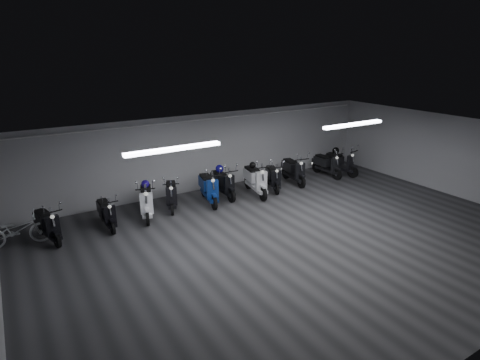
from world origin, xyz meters
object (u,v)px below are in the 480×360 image
bicycle (16,227)px  helmet_2 (219,169)px  scooter_5 (223,179)px  helmet_0 (145,184)px  scooter_0 (47,220)px  scooter_8 (294,166)px  helmet_1 (253,165)px  scooter_7 (273,173)px  scooter_2 (146,196)px  scooter_3 (171,190)px  helmet_3 (336,151)px  scooter_6 (256,175)px  scooter_4 (209,183)px  scooter_9 (327,161)px  scooter_1 (106,209)px  scooter_10 (341,159)px

bicycle → helmet_2: size_ratio=5.96×
scooter_5 → helmet_0: bearing=-177.4°
helmet_0 → scooter_0: bearing=-172.2°
scooter_8 → helmet_1: bearing=-170.0°
scooter_5 → scooter_7: (1.97, -0.28, -0.05)m
scooter_8 → helmet_2: bearing=-177.2°
scooter_2 → scooter_3: size_ratio=1.11×
helmet_3 → helmet_1: bearing=-178.4°
helmet_1 → helmet_3: helmet_1 is taller
scooter_2 → scooter_7: size_ratio=1.12×
scooter_6 → helmet_2: size_ratio=7.06×
helmet_1 → scooter_7: bearing=-10.1°
scooter_3 → scooter_4: size_ratio=0.90×
scooter_2 → scooter_9: 7.66m
scooter_6 → scooter_8: 1.97m
scooter_9 → bicycle: (-11.22, -0.18, -0.11)m
scooter_2 → helmet_0: (0.08, 0.25, 0.29)m
scooter_1 → scooter_5: bearing=5.2°
scooter_7 → helmet_0: (-4.76, 0.23, 0.37)m
scooter_1 → bicycle: size_ratio=0.95×
scooter_8 → scooter_5: bearing=-172.5°
helmet_0 → helmet_1: helmet_1 is taller
scooter_5 → scooter_9: 4.80m
scooter_3 → scooter_4: (1.26, -0.21, 0.07)m
scooter_3 → scooter_9: 6.74m
helmet_0 → scooter_4: bearing=-5.3°
scooter_10 → helmet_3: (-0.06, 0.24, 0.30)m
scooter_1 → helmet_3: size_ratio=5.56×
scooter_0 → scooter_7: bearing=-11.8°
scooter_8 → helmet_1: 1.94m
bicycle → scooter_4: bearing=-81.5°
helmet_0 → helmet_3: (8.13, 0.03, -0.02)m
scooter_8 → scooter_9: size_ratio=1.06×
scooter_8 → helmet_1: size_ratio=7.97×
scooter_5 → scooter_2: bearing=-172.5°
scooter_4 → scooter_9: 5.48m
scooter_8 → helmet_2: scooter_8 is taller
scooter_7 → helmet_2: size_ratio=5.99×
helmet_3 → scooter_1: bearing=-177.6°
scooter_6 → scooter_5: bearing=170.2°
scooter_5 → scooter_4: bearing=-159.0°
scooter_4 → scooter_7: scooter_4 is taller
scooter_9 → helmet_2: 4.82m
scooter_5 → scooter_10: size_ratio=1.00×
scooter_5 → helmet_3: (5.34, -0.02, 0.30)m
scooter_4 → helmet_3: (6.03, 0.22, 0.27)m
helmet_2 → scooter_4: bearing=-144.6°
scooter_6 → helmet_3: 4.26m
scooter_0 → helmet_3: 11.04m
scooter_0 → scooter_9: size_ratio=0.96×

